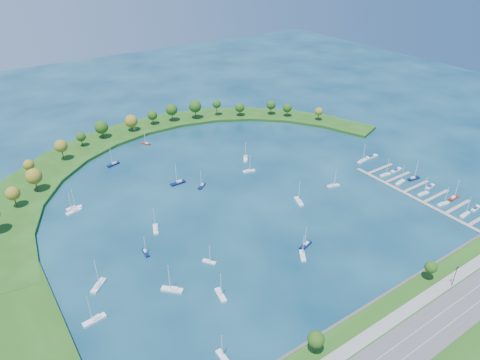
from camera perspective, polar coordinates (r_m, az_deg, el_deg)
ground at (r=249.54m, az=-0.30°, el=-1.59°), size 700.00×700.00×0.00m
south_shoreline at (r=183.73m, az=22.94°, el=-17.90°), size 420.00×43.10×11.60m
breakwater at (r=269.58m, az=-14.40°, el=0.19°), size 286.74×247.64×2.00m
breakwater_trees at (r=309.16m, az=-12.53°, el=6.39°), size 238.74×91.98×14.98m
harbor_tower at (r=333.52m, az=-13.80°, el=6.76°), size 2.60×2.60×4.21m
dock_system at (r=268.32m, az=22.71°, el=-1.64°), size 24.28×82.00×1.60m
moored_boat_0 at (r=289.60m, az=-16.30°, el=2.05°), size 8.70×4.57×12.32m
moored_boat_1 at (r=184.10m, az=-2.58°, el=-14.77°), size 3.78×8.62×12.26m
moored_boat_2 at (r=247.90m, az=-21.02°, el=-3.82°), size 8.54×4.07×12.10m
moored_boat_3 at (r=204.32m, az=8.23°, el=-9.76°), size 6.27×7.75×11.59m
moored_boat_4 at (r=222.53m, az=-11.04°, el=-6.30°), size 5.25×8.66×12.32m
moored_boat_5 at (r=208.89m, az=-12.30°, el=-9.22°), size 2.56×6.75×9.68m
moored_boat_6 at (r=188.08m, az=-8.89°, el=-13.99°), size 8.27×8.47×13.59m
moored_boat_7 at (r=196.92m, az=-18.13°, el=-13.00°), size 8.46×7.96×13.35m
moored_boat_8 at (r=260.35m, az=12.16°, el=-0.66°), size 7.67×4.28×10.86m
moored_boat_9 at (r=199.73m, az=-4.09°, el=-10.58°), size 5.08×6.42×9.54m
moored_boat_10 at (r=255.10m, az=-5.05°, el=-0.73°), size 6.98×5.91×10.58m
moored_boat_11 at (r=241.81m, az=7.76°, el=-2.76°), size 5.51×9.36×13.29m
moored_boat_12 at (r=259.74m, az=-8.14°, el=-0.32°), size 9.17×2.83×13.36m
moored_boat_13 at (r=250.76m, az=-20.99°, el=-3.41°), size 8.32×2.85×12.03m
moored_boat_14 at (r=270.16m, az=1.18°, el=1.25°), size 8.02×4.33×11.36m
moored_boat_15 at (r=285.23m, az=0.73°, el=2.90°), size 7.20×8.42×12.80m
moored_boat_16 at (r=210.71m, az=8.62°, el=-8.39°), size 8.36×4.34×11.83m
moored_boat_17 at (r=163.90m, az=-2.21°, el=-22.23°), size 2.17×7.55×11.06m
moored_boat_18 at (r=183.36m, az=-18.58°, el=-16.98°), size 9.28×3.45×13.33m
moored_boat_19 at (r=313.26m, az=-12.23°, el=4.75°), size 5.08×6.49×9.62m
docked_boat_0 at (r=257.94m, az=27.47°, el=-4.01°), size 7.98×2.95×11.47m
docked_boat_1 at (r=266.54m, az=28.56°, el=-3.29°), size 7.77×3.03×1.54m
docked_boat_2 at (r=262.59m, az=25.17°, el=-2.80°), size 7.82×3.17×11.17m
docked_boat_3 at (r=271.01m, az=26.29°, el=-2.05°), size 7.97×2.70×11.54m
docked_boat_4 at (r=267.81m, az=22.93°, el=-1.62°), size 7.87×2.76×11.36m
docked_boat_5 at (r=277.12m, az=23.72°, el=-0.79°), size 7.74×3.12×1.53m
docked_boat_6 at (r=274.86m, az=20.32°, el=-0.23°), size 8.25×3.41×11.77m
docked_boat_7 at (r=282.05m, az=21.85°, el=0.24°), size 8.48×3.16×12.17m
docked_boat_8 at (r=280.29m, az=18.55°, el=0.70°), size 7.87×2.82×11.33m
docked_boat_9 at (r=288.15m, az=19.84°, el=1.23°), size 8.80×2.91×1.77m
docked_boat_10 at (r=292.92m, az=15.76°, el=2.46°), size 8.31×3.22×11.90m
docked_boat_11 at (r=300.53m, az=16.90°, el=2.96°), size 9.56×2.99×1.93m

